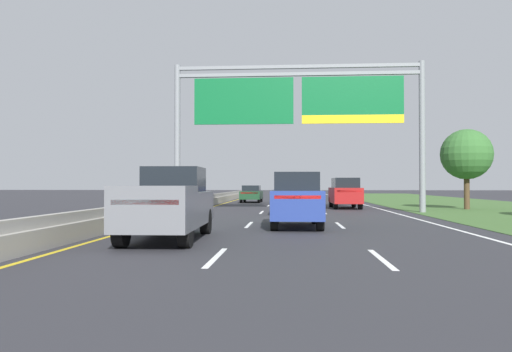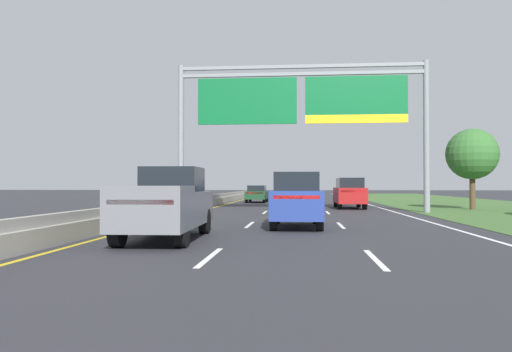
{
  "view_description": "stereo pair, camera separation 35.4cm",
  "coord_description": "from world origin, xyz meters",
  "px_view_note": "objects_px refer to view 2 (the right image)",
  "views": [
    {
      "loc": [
        -0.18,
        -0.54,
        1.65
      ],
      "look_at": [
        -1.47,
        18.11,
        1.98
      ],
      "focal_mm": 34.33,
      "sensor_mm": 36.0,
      "label": 1
    },
    {
      "loc": [
        0.18,
        -0.51,
        1.65
      ],
      "look_at": [
        -1.47,
        18.11,
        1.98
      ],
      "focal_mm": 34.33,
      "sensor_mm": 36.0,
      "label": 2
    }
  ],
  "objects_px": {
    "car_red_right_lane_suv": "(349,193)",
    "car_darkgreen_left_lane_sedan": "(257,194)",
    "car_navy_centre_lane_suv": "(294,191)",
    "car_blue_centre_lane_suv": "(296,199)",
    "overhead_sign_gantry": "(301,106)",
    "car_white_centre_lane_sedan": "(293,199)",
    "pickup_truck_grey": "(167,204)",
    "roadside_tree_mid": "(472,154)"
  },
  "relations": [
    {
      "from": "pickup_truck_grey",
      "to": "car_red_right_lane_suv",
      "type": "xyz_separation_m",
      "value": [
        7.45,
        19.94,
        0.02
      ]
    },
    {
      "from": "car_red_right_lane_suv",
      "to": "car_navy_centre_lane_suv",
      "type": "relative_size",
      "value": 1.0
    },
    {
      "from": "overhead_sign_gantry",
      "to": "car_white_centre_lane_sedan",
      "type": "relative_size",
      "value": 3.41
    },
    {
      "from": "pickup_truck_grey",
      "to": "roadside_tree_mid",
      "type": "distance_m",
      "value": 24.34
    },
    {
      "from": "car_navy_centre_lane_suv",
      "to": "pickup_truck_grey",
      "type": "bearing_deg",
      "value": 173.44
    },
    {
      "from": "overhead_sign_gantry",
      "to": "car_navy_centre_lane_suv",
      "type": "height_order",
      "value": "overhead_sign_gantry"
    },
    {
      "from": "pickup_truck_grey",
      "to": "car_darkgreen_left_lane_sedan",
      "type": "distance_m",
      "value": 30.64
    },
    {
      "from": "pickup_truck_grey",
      "to": "car_navy_centre_lane_suv",
      "type": "distance_m",
      "value": 29.49
    },
    {
      "from": "pickup_truck_grey",
      "to": "car_blue_centre_lane_suv",
      "type": "distance_m",
      "value": 6.01
    },
    {
      "from": "car_darkgreen_left_lane_sedan",
      "to": "car_navy_centre_lane_suv",
      "type": "bearing_deg",
      "value": -110.77
    },
    {
      "from": "overhead_sign_gantry",
      "to": "pickup_truck_grey",
      "type": "distance_m",
      "value": 16.37
    },
    {
      "from": "car_red_right_lane_suv",
      "to": "overhead_sign_gantry",
      "type": "bearing_deg",
      "value": 145.71
    },
    {
      "from": "car_red_right_lane_suv",
      "to": "roadside_tree_mid",
      "type": "relative_size",
      "value": 0.88
    },
    {
      "from": "roadside_tree_mid",
      "to": "pickup_truck_grey",
      "type": "bearing_deg",
      "value": -129.2
    },
    {
      "from": "pickup_truck_grey",
      "to": "car_red_right_lane_suv",
      "type": "height_order",
      "value": "pickup_truck_grey"
    },
    {
      "from": "pickup_truck_grey",
      "to": "car_darkgreen_left_lane_sedan",
      "type": "xyz_separation_m",
      "value": [
        0.08,
        30.64,
        -0.26
      ]
    },
    {
      "from": "car_darkgreen_left_lane_sedan",
      "to": "roadside_tree_mid",
      "type": "relative_size",
      "value": 0.83
    },
    {
      "from": "car_red_right_lane_suv",
      "to": "car_darkgreen_left_lane_sedan",
      "type": "distance_m",
      "value": 13.0
    },
    {
      "from": "roadside_tree_mid",
      "to": "car_white_centre_lane_sedan",
      "type": "bearing_deg",
      "value": -154.53
    },
    {
      "from": "car_darkgreen_left_lane_sedan",
      "to": "car_white_centre_lane_sedan",
      "type": "distance_m",
      "value": 17.8
    },
    {
      "from": "overhead_sign_gantry",
      "to": "car_darkgreen_left_lane_sedan",
      "type": "bearing_deg",
      "value": 104.31
    },
    {
      "from": "car_red_right_lane_suv",
      "to": "car_darkgreen_left_lane_sedan",
      "type": "bearing_deg",
      "value": 34.17
    },
    {
      "from": "car_red_right_lane_suv",
      "to": "roadside_tree_mid",
      "type": "height_order",
      "value": "roadside_tree_mid"
    },
    {
      "from": "car_red_right_lane_suv",
      "to": "car_navy_centre_lane_suv",
      "type": "distance_m",
      "value": 10.12
    },
    {
      "from": "overhead_sign_gantry",
      "to": "car_darkgreen_left_lane_sedan",
      "type": "height_order",
      "value": "overhead_sign_gantry"
    },
    {
      "from": "pickup_truck_grey",
      "to": "car_darkgreen_left_lane_sedan",
      "type": "height_order",
      "value": "pickup_truck_grey"
    },
    {
      "from": "overhead_sign_gantry",
      "to": "pickup_truck_grey",
      "type": "relative_size",
      "value": 2.76
    },
    {
      "from": "pickup_truck_grey",
      "to": "car_navy_centre_lane_suv",
      "type": "bearing_deg",
      "value": -8.58
    },
    {
      "from": "overhead_sign_gantry",
      "to": "car_white_centre_lane_sedan",
      "type": "height_order",
      "value": "overhead_sign_gantry"
    },
    {
      "from": "car_red_right_lane_suv",
      "to": "roadside_tree_mid",
      "type": "xyz_separation_m",
      "value": [
        7.85,
        -1.18,
        2.54
      ]
    },
    {
      "from": "car_white_centre_lane_sedan",
      "to": "roadside_tree_mid",
      "type": "xyz_separation_m",
      "value": [
        11.65,
        5.55,
        2.82
      ]
    },
    {
      "from": "overhead_sign_gantry",
      "to": "car_blue_centre_lane_suv",
      "type": "height_order",
      "value": "overhead_sign_gantry"
    },
    {
      "from": "overhead_sign_gantry",
      "to": "car_red_right_lane_suv",
      "type": "bearing_deg",
      "value": 56.09
    },
    {
      "from": "car_red_right_lane_suv",
      "to": "car_darkgreen_left_lane_sedan",
      "type": "relative_size",
      "value": 1.07
    },
    {
      "from": "car_darkgreen_left_lane_sedan",
      "to": "car_white_centre_lane_sedan",
      "type": "bearing_deg",
      "value": -167.73
    },
    {
      "from": "pickup_truck_grey",
      "to": "car_white_centre_lane_sedan",
      "type": "xyz_separation_m",
      "value": [
        3.65,
        13.21,
        -0.26
      ]
    },
    {
      "from": "pickup_truck_grey",
      "to": "roadside_tree_mid",
      "type": "xyz_separation_m",
      "value": [
        15.3,
        18.76,
        2.56
      ]
    },
    {
      "from": "car_red_right_lane_suv",
      "to": "car_blue_centre_lane_suv",
      "type": "bearing_deg",
      "value": 166.44
    },
    {
      "from": "pickup_truck_grey",
      "to": "roadside_tree_mid",
      "type": "bearing_deg",
      "value": -40.85
    },
    {
      "from": "overhead_sign_gantry",
      "to": "car_red_right_lane_suv",
      "type": "xyz_separation_m",
      "value": [
        3.36,
        5.0,
        -5.27
      ]
    },
    {
      "from": "car_white_centre_lane_sedan",
      "to": "roadside_tree_mid",
      "type": "bearing_deg",
      "value": -63.93
    },
    {
      "from": "overhead_sign_gantry",
      "to": "car_navy_centre_lane_suv",
      "type": "bearing_deg",
      "value": 92.13
    }
  ]
}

